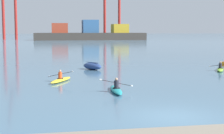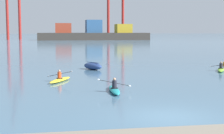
{
  "view_description": "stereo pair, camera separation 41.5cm",
  "coord_description": "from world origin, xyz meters",
  "px_view_note": "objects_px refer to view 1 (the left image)",
  "views": [
    {
      "loc": [
        -5.63,
        -14.92,
        4.03
      ],
      "look_at": [
        -0.01,
        16.42,
        0.6
      ],
      "focal_mm": 54.75,
      "sensor_mm": 36.0,
      "label": 1
    },
    {
      "loc": [
        -5.23,
        -14.99,
        4.03
      ],
      "look_at": [
        -0.01,
        16.42,
        0.6
      ],
      "focal_mm": 54.75,
      "sensor_mm": 36.0,
      "label": 2
    }
  ],
  "objects_px": {
    "capsized_dinghy": "(92,66)",
    "kayak_teal": "(116,89)",
    "gantry_crane_west_mid": "(112,2)",
    "kayak_yellow": "(61,79)",
    "gantry_crane_west": "(9,1)",
    "kayak_lime": "(220,69)",
    "container_barge": "(90,34)"
  },
  "relations": [
    {
      "from": "capsized_dinghy",
      "to": "kayak_lime",
      "type": "relative_size",
      "value": 0.85
    },
    {
      "from": "gantry_crane_west_mid",
      "to": "kayak_yellow",
      "type": "xyz_separation_m",
      "value": [
        -26.94,
        -126.26,
        -16.62
      ]
    },
    {
      "from": "kayak_yellow",
      "to": "kayak_teal",
      "type": "height_order",
      "value": "same"
    },
    {
      "from": "gantry_crane_west_mid",
      "to": "kayak_teal",
      "type": "distance_m",
      "value": 134.56
    },
    {
      "from": "kayak_teal",
      "to": "gantry_crane_west",
      "type": "bearing_deg",
      "value": 99.27
    },
    {
      "from": "gantry_crane_west_mid",
      "to": "kayak_lime",
      "type": "bearing_deg",
      "value": -95.17
    },
    {
      "from": "kayak_lime",
      "to": "gantry_crane_west_mid",
      "type": "bearing_deg",
      "value": 84.83
    },
    {
      "from": "gantry_crane_west_mid",
      "to": "kayak_lime",
      "type": "distance_m",
      "value": 123.33
    },
    {
      "from": "capsized_dinghy",
      "to": "kayak_teal",
      "type": "xyz_separation_m",
      "value": [
        -0.01,
        -13.02,
        -0.18
      ]
    },
    {
      "from": "container_barge",
      "to": "capsized_dinghy",
      "type": "xyz_separation_m",
      "value": [
        -12.05,
        -107.83,
        -2.24
      ]
    },
    {
      "from": "gantry_crane_west_mid",
      "to": "kayak_yellow",
      "type": "height_order",
      "value": "gantry_crane_west_mid"
    },
    {
      "from": "gantry_crane_west",
      "to": "gantry_crane_west_mid",
      "type": "bearing_deg",
      "value": 0.12
    },
    {
      "from": "kayak_yellow",
      "to": "container_barge",
      "type": "bearing_deg",
      "value": 82.36
    },
    {
      "from": "container_barge",
      "to": "gantry_crane_west_mid",
      "type": "bearing_deg",
      "value": 42.85
    },
    {
      "from": "container_barge",
      "to": "capsized_dinghy",
      "type": "distance_m",
      "value": 108.52
    },
    {
      "from": "kayak_yellow",
      "to": "kayak_lime",
      "type": "height_order",
      "value": "same"
    },
    {
      "from": "gantry_crane_west",
      "to": "kayak_yellow",
      "type": "height_order",
      "value": "gantry_crane_west"
    },
    {
      "from": "capsized_dinghy",
      "to": "container_barge",
      "type": "bearing_deg",
      "value": 83.62
    },
    {
      "from": "capsized_dinghy",
      "to": "kayak_teal",
      "type": "relative_size",
      "value": 0.82
    },
    {
      "from": "capsized_dinghy",
      "to": "kayak_teal",
      "type": "height_order",
      "value": "kayak_teal"
    },
    {
      "from": "capsized_dinghy",
      "to": "kayak_lime",
      "type": "distance_m",
      "value": 12.9
    },
    {
      "from": "capsized_dinghy",
      "to": "kayak_yellow",
      "type": "distance_m",
      "value": 8.56
    },
    {
      "from": "container_barge",
      "to": "kayak_yellow",
      "type": "distance_m",
      "value": 116.72
    },
    {
      "from": "container_barge",
      "to": "kayak_teal",
      "type": "bearing_deg",
      "value": -95.7
    },
    {
      "from": "kayak_teal",
      "to": "kayak_lime",
      "type": "relative_size",
      "value": 1.05
    },
    {
      "from": "gantry_crane_west",
      "to": "kayak_yellow",
      "type": "relative_size",
      "value": 10.48
    },
    {
      "from": "kayak_teal",
      "to": "capsized_dinghy",
      "type": "bearing_deg",
      "value": 89.97
    },
    {
      "from": "container_barge",
      "to": "kayak_lime",
      "type": "bearing_deg",
      "value": -89.78
    },
    {
      "from": "gantry_crane_west_mid",
      "to": "kayak_lime",
      "type": "height_order",
      "value": "gantry_crane_west_mid"
    },
    {
      "from": "gantry_crane_west_mid",
      "to": "kayak_yellow",
      "type": "bearing_deg",
      "value": -102.04
    },
    {
      "from": "gantry_crane_west_mid",
      "to": "kayak_lime",
      "type": "xyz_separation_m",
      "value": [
        -11.01,
        -121.7,
        -16.62
      ]
    },
    {
      "from": "kayak_teal",
      "to": "kayak_lime",
      "type": "bearing_deg",
      "value": 37.97
    }
  ]
}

